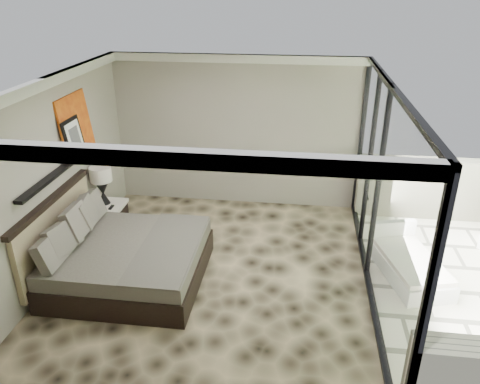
# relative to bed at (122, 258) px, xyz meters

# --- Properties ---
(floor) EXTENTS (5.00, 5.00, 0.00)m
(floor) POSITION_rel_bed_xyz_m (1.26, 0.28, -0.34)
(floor) COLOR black
(floor) RESTS_ON ground
(ceiling) EXTENTS (4.50, 5.00, 0.02)m
(ceiling) POSITION_rel_bed_xyz_m (1.26, 0.28, 2.45)
(ceiling) COLOR silver
(ceiling) RESTS_ON back_wall
(back_wall) EXTENTS (4.50, 0.02, 2.80)m
(back_wall) POSITION_rel_bed_xyz_m (1.26, 2.77, 1.06)
(back_wall) COLOR gray
(back_wall) RESTS_ON floor
(left_wall) EXTENTS (0.02, 5.00, 2.80)m
(left_wall) POSITION_rel_bed_xyz_m (-0.98, 0.28, 1.06)
(left_wall) COLOR gray
(left_wall) RESTS_ON floor
(glass_wall) EXTENTS (0.08, 5.00, 2.80)m
(glass_wall) POSITION_rel_bed_xyz_m (3.51, 0.28, 1.06)
(glass_wall) COLOR white
(glass_wall) RESTS_ON floor
(terrace_slab) EXTENTS (3.00, 5.00, 0.12)m
(terrace_slab) POSITION_rel_bed_xyz_m (5.01, 0.28, -0.40)
(terrace_slab) COLOR beige
(terrace_slab) RESTS_ON ground
(picture_ledge) EXTENTS (0.12, 2.20, 0.05)m
(picture_ledge) POSITION_rel_bed_xyz_m (-0.92, 0.38, 1.16)
(picture_ledge) COLOR black
(picture_ledge) RESTS_ON left_wall
(bed) EXTENTS (2.12, 2.05, 1.17)m
(bed) POSITION_rel_bed_xyz_m (0.00, 0.00, 0.00)
(bed) COLOR black
(bed) RESTS_ON floor
(nightstand) EXTENTS (0.62, 0.62, 0.58)m
(nightstand) POSITION_rel_bed_xyz_m (-0.74, 1.28, -0.06)
(nightstand) COLOR black
(nightstand) RESTS_ON floor
(table_lamp) EXTENTS (0.36, 0.36, 0.66)m
(table_lamp) POSITION_rel_bed_xyz_m (-0.79, 1.32, 0.59)
(table_lamp) COLOR black
(table_lamp) RESTS_ON nightstand
(abstract_canvas) EXTENTS (0.13, 0.90, 0.90)m
(abstract_canvas) POSITION_rel_bed_xyz_m (-0.93, 1.02, 1.63)
(abstract_canvas) COLOR #B6400F
(abstract_canvas) RESTS_ON picture_ledge
(framed_print) EXTENTS (0.11, 0.50, 0.60)m
(framed_print) POSITION_rel_bed_xyz_m (-0.88, 0.80, 1.48)
(framed_print) COLOR black
(framed_print) RESTS_ON picture_ledge
(lounger) EXTENTS (1.05, 1.56, 0.56)m
(lounger) POSITION_rel_bed_xyz_m (4.10, 0.64, -0.17)
(lounger) COLOR silver
(lounger) RESTS_ON terrace_slab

